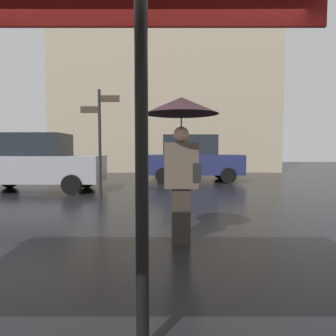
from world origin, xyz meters
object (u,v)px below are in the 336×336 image
at_px(parked_car_right, 194,158).
at_px(street_signpost, 101,134).
at_px(pedestrian_with_umbrella, 183,129).
at_px(parked_car_left, 37,162).

bearing_deg(parked_car_right, street_signpost, -135.08).
bearing_deg(parked_car_right, pedestrian_with_umbrella, -109.42).
bearing_deg(street_signpost, parked_car_right, 58.53).
relative_size(pedestrian_with_umbrella, parked_car_right, 0.52).
bearing_deg(street_signpost, parked_car_left, 146.25).
distance_m(parked_car_left, parked_car_right, 6.39).
height_order(pedestrian_with_umbrella, parked_car_right, pedestrian_with_umbrella).
xyz_separation_m(pedestrian_with_umbrella, street_signpost, (-2.09, 3.83, 0.14)).
xyz_separation_m(parked_car_left, street_signpost, (2.60, -1.74, 0.87)).
relative_size(parked_car_right, street_signpost, 1.36).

